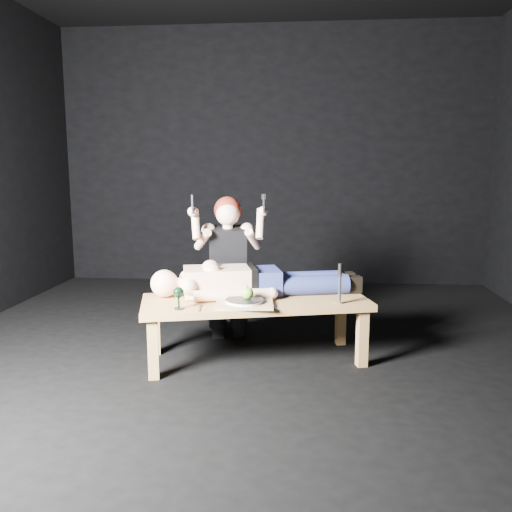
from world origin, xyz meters
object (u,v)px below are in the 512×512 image
Objects in this scene: lying_man at (258,277)px; kneeling_woman at (228,266)px; table at (255,330)px; carving_knife at (340,284)px; serving_tray at (244,304)px; goblet at (179,298)px.

kneeling_woman is (-0.27, 0.32, 0.02)m from lying_man.
carving_knife reaches higher than table.
table is 0.31m from serving_tray.
serving_tray is 0.66m from carving_knife.
table is 1.05× the size of lying_man.
table is 1.33× the size of kneeling_woman.
table is 5.69× the size of carving_knife.
goblet is (-0.48, -0.47, -0.05)m from lying_man.
carving_knife reaches higher than goblet.
table is 0.65m from goblet.
kneeling_woman is at bearing 104.64° from table.
serving_tray is at bearing -115.01° from lying_man.
carving_knife is (0.64, 0.11, 0.13)m from serving_tray.
lying_man is at bearing 72.59° from table.
kneeling_woman is at bearing 107.27° from serving_tray.
carving_knife is at bearing -42.14° from kneeling_woman.
goblet is at bearing -160.51° from table.
goblet is at bearing -114.02° from kneeling_woman.
kneeling_woman reaches higher than serving_tray.
kneeling_woman is at bearing 132.54° from carving_knife.
kneeling_woman is 4.27× the size of carving_knife.
lying_man is 0.62m from carving_knife.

